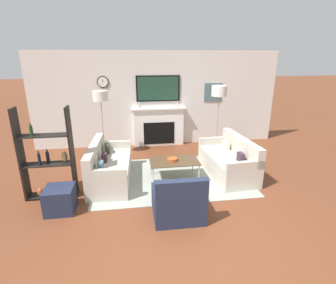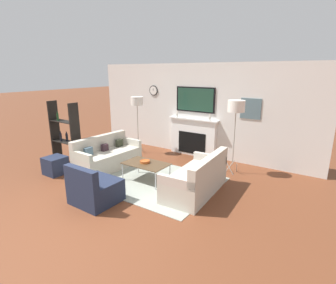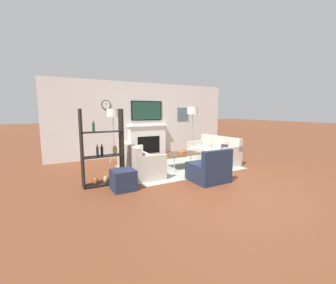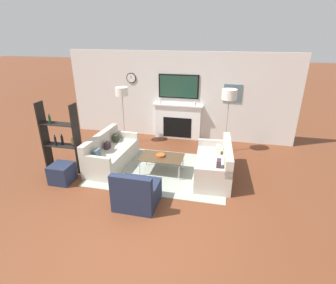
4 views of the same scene
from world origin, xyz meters
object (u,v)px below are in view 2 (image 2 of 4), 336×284
Objects in this scene: decorative_bowl at (145,161)px; shelf_unit at (65,138)px; floor_lamp_right at (236,107)px; floor_lamp_left at (137,102)px; armchair at (94,190)px; ottoman at (55,165)px; couch_left at (107,157)px; coffee_table at (146,164)px; couch_right at (197,180)px.

decorative_bowl is 0.14× the size of shelf_unit.
shelf_unit is (-3.89, -1.97, -0.90)m from floor_lamp_right.
floor_lamp_right reaches higher than shelf_unit.
floor_lamp_left is 3.06m from floor_lamp_right.
armchair is 3.48× the size of decorative_bowl.
floor_lamp_left is 2.91m from ottoman.
shelf_unit is (-1.03, -0.47, 0.45)m from couch_left.
coffee_table is at bearing -4.09° from couch_left.
ottoman is at bearing -63.07° from shelf_unit.
floor_lamp_left is at bearing 134.26° from decorative_bowl.
shelf_unit is at bearing -155.63° from couch_left.
coffee_table is 2.54m from floor_lamp_left.
coffee_table is 2.51m from floor_lamp_right.
floor_lamp_right reaches higher than coffee_table.
floor_lamp_left is 2.29m from shelf_unit.
floor_lamp_left is at bearing 77.73° from ottoman.
ottoman is at bearing -155.97° from decorative_bowl.
ottoman reaches higher than coffee_table.
couch_left is at bearing 24.37° from shelf_unit.
ottoman is (-2.13, -0.92, -0.19)m from coffee_table.
coffee_table is at bearing -45.28° from floor_lamp_left.
couch_left is 1.70× the size of coffee_table.
coffee_table is 0.60× the size of shelf_unit.
couch_right is (2.65, 0.00, -0.00)m from couch_left.
coffee_table is 0.57× the size of floor_lamp_right.
floor_lamp_right reaches higher than armchair.
decorative_bowl is (-1.31, -0.08, 0.16)m from couch_right.
floor_lamp_right reaches higher than floor_lamp_left.
floor_lamp_left reaches higher than shelf_unit.
couch_left reaches higher than ottoman.
armchair is 3.55m from floor_lamp_left.
couch_right is 2.13× the size of armchair.
couch_left is 0.97× the size of floor_lamp_right.
floor_lamp_left is (-0.21, 1.50, 1.28)m from couch_left.
shelf_unit reaches higher than ottoman.
floor_lamp_right is (0.20, 1.50, 1.35)m from couch_right.
ottoman is at bearing -145.08° from floor_lamp_right.
shelf_unit is at bearing -172.74° from couch_right.
floor_lamp_right is 4.45m from shelf_unit.
ottoman is (-2.09, -0.93, -0.24)m from decorative_bowl.
armchair is 3.67m from floor_lamp_right.
shelf_unit is (-2.24, 1.01, 0.48)m from armchair.
coffee_table is at bearing 82.92° from armchair.
floor_lamp_left is at bearing 152.25° from couch_right.
coffee_table is at bearing -22.23° from decorative_bowl.
couch_right is 1.02× the size of shelf_unit.
floor_lamp_right reaches higher than ottoman.
coffee_table is 4.42× the size of decorative_bowl.
shelf_unit is 0.81m from ottoman.
armchair is 0.45× the size of floor_lamp_right.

